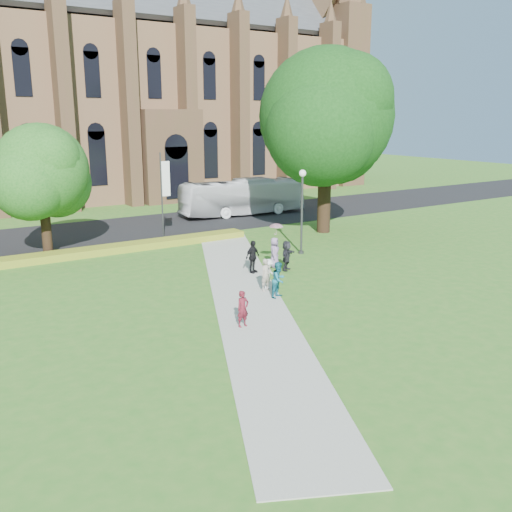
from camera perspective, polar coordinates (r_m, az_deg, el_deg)
ground at (r=26.68m, az=0.16°, el=-4.57°), size 160.00×160.00×0.00m
road at (r=44.27m, az=-14.13°, el=2.49°), size 160.00×10.00×0.02m
footpath at (r=27.48m, az=-0.98°, el=-3.98°), size 15.58×28.54×0.04m
flower_hedge at (r=37.29m, az=-13.62°, el=0.76°), size 18.00×1.40×0.45m
cathedral at (r=65.57m, az=-12.12°, el=17.58°), size 52.60×18.25×28.00m
streetlamp at (r=35.33m, az=4.63°, el=5.46°), size 0.44×0.44×5.24m
large_tree at (r=41.90m, az=7.06°, el=13.68°), size 9.60×9.60×13.20m
street_tree_1 at (r=36.69m, az=-20.70°, el=7.97°), size 5.60×5.60×8.05m
banner_pole_0 at (r=40.05m, az=-9.27°, el=6.46°), size 0.70×0.10×6.00m
tour_coach at (r=49.59m, az=-1.37°, el=5.92°), size 11.28×3.46×3.09m
pedestrian_0 at (r=23.28m, az=-1.33°, el=-5.30°), size 0.58×0.41×1.52m
pedestrian_1 at (r=26.98m, az=2.29°, el=-2.38°), size 1.02×0.92×1.72m
pedestrian_2 at (r=28.26m, az=1.22°, el=-1.81°), size 1.12×0.86×1.52m
pedestrian_3 at (r=31.12m, az=-0.34°, el=-0.07°), size 1.14×0.74×1.80m
pedestrian_4 at (r=32.33m, az=1.86°, el=0.37°), size 0.98×0.96×1.71m
pedestrian_5 at (r=31.72m, az=3.08°, el=0.06°), size 1.55×1.31×1.68m
pedestrian_6 at (r=27.94m, az=1.01°, el=-1.90°), size 0.64×0.46×1.62m
parasol at (r=32.25m, az=2.03°, el=2.51°), size 1.01×1.01×0.68m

